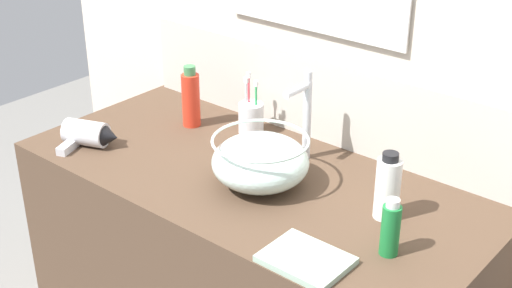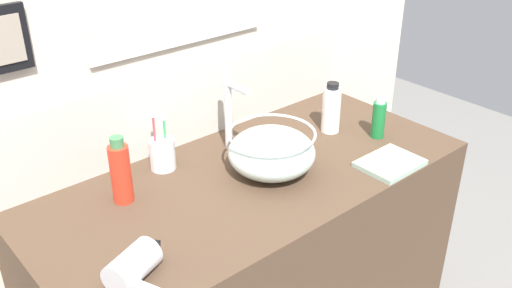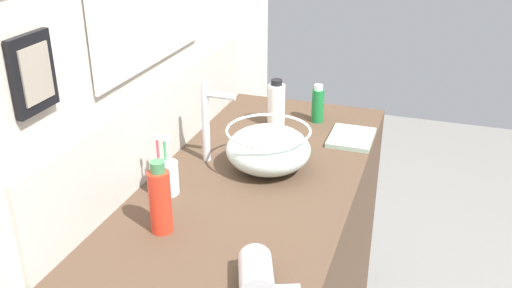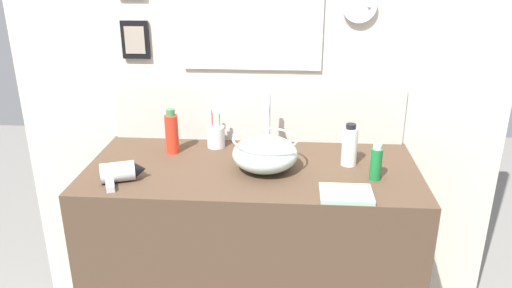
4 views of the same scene
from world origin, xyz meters
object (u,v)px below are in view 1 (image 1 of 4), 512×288
at_px(faucet, 305,111).
at_px(toothbrush_cup, 251,117).
at_px(soap_dispenser, 191,98).
at_px(spray_bottle, 388,187).
at_px(hand_towel, 306,260).
at_px(shampoo_bottle, 390,229).
at_px(glass_bowl_sink, 260,161).
at_px(hair_drier, 89,134).

distance_m(faucet, toothbrush_cup, 0.26).
bearing_deg(soap_dispenser, spray_bottle, -6.02).
relative_size(faucet, spray_bottle, 1.51).
height_order(spray_bottle, hand_towel, spray_bottle).
relative_size(shampoo_bottle, hand_towel, 0.76).
bearing_deg(glass_bowl_sink, hand_towel, -34.25).
xyz_separation_m(glass_bowl_sink, soap_dispenser, (-0.41, 0.16, 0.02)).
bearing_deg(hair_drier, faucet, 32.14).
relative_size(toothbrush_cup, spray_bottle, 1.09).
bearing_deg(faucet, glass_bowl_sink, -90.00).
distance_m(shampoo_bottle, spray_bottle, 0.16).
bearing_deg(toothbrush_cup, hair_drier, -129.03).
distance_m(faucet, hair_drier, 0.65).
relative_size(toothbrush_cup, hand_towel, 1.02).
bearing_deg(shampoo_bottle, hair_drier, -174.85).
distance_m(spray_bottle, hand_towel, 0.30).
bearing_deg(hand_towel, soap_dispenser, 153.10).
distance_m(faucet, soap_dispenser, 0.42).
xyz_separation_m(soap_dispenser, spray_bottle, (0.75, -0.08, -0.01)).
xyz_separation_m(glass_bowl_sink, hand_towel, (0.31, -0.21, -0.06)).
relative_size(hair_drier, hand_towel, 0.97).
relative_size(faucet, hair_drier, 1.45).
bearing_deg(soap_dispenser, faucet, 5.41).
bearing_deg(glass_bowl_sink, soap_dispenser, 159.25).
distance_m(glass_bowl_sink, soap_dispenser, 0.44).
xyz_separation_m(toothbrush_cup, spray_bottle, (0.57, -0.16, 0.03)).
height_order(shampoo_bottle, hand_towel, shampoo_bottle).
distance_m(hair_drier, hand_towel, 0.85).
distance_m(faucet, shampoo_bottle, 0.51).
distance_m(hair_drier, toothbrush_cup, 0.49).
height_order(soap_dispenser, spray_bottle, soap_dispenser).
bearing_deg(shampoo_bottle, spray_bottle, 123.21).
bearing_deg(hair_drier, hand_towel, -4.26).
height_order(hair_drier, soap_dispenser, soap_dispenser).
relative_size(shampoo_bottle, spray_bottle, 0.81).
relative_size(faucet, toothbrush_cup, 1.39).
xyz_separation_m(faucet, shampoo_bottle, (0.43, -0.25, -0.08)).
relative_size(glass_bowl_sink, faucet, 0.98).
xyz_separation_m(soap_dispenser, hand_towel, (0.72, -0.36, -0.08)).
xyz_separation_m(hair_drier, toothbrush_cup, (0.31, 0.38, 0.01)).
height_order(faucet, toothbrush_cup, faucet).
bearing_deg(toothbrush_cup, glass_bowl_sink, -45.34).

